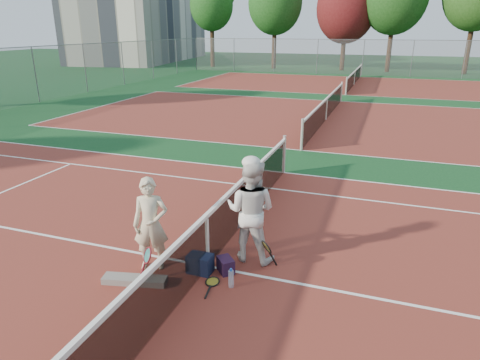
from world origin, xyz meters
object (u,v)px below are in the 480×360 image
net_main (207,241)px  racket_red (148,264)px  racket_black_held (266,255)px  sports_bag_purple (226,265)px  racket_spare (212,282)px  player_a (151,224)px  water_bottle (231,279)px  player_b (251,211)px  sports_bag_navy (200,264)px

net_main → racket_red: (-0.78, -0.68, -0.23)m
racket_black_held → net_main: bearing=-32.0°
sports_bag_purple → racket_spare: bearing=-103.2°
sports_bag_purple → racket_red: bearing=-151.2°
player_a → water_bottle: player_a is taller
racket_red → racket_spare: racket_red is taller
water_bottle → net_main: bearing=143.3°
player_b → sports_bag_navy: 1.26m
net_main → sports_bag_navy: (-0.05, -0.21, -0.35)m
player_a → player_b: (1.51, 0.86, 0.11)m
net_main → racket_spare: net_main is taller
net_main → sports_bag_navy: 0.41m
player_a → player_b: 1.74m
racket_black_held → player_b: bearing=-82.9°
player_b → sports_bag_navy: (-0.66, -0.75, -0.77)m
racket_red → water_bottle: racket_red is taller
net_main → water_bottle: bearing=-36.7°
player_b → racket_black_held: player_b is taller
racket_black_held → water_bottle: racket_black_held is taller
net_main → water_bottle: size_ratio=36.60×
racket_red → sports_bag_navy: 0.87m
water_bottle → racket_spare: bearing=177.6°
sports_bag_purple → player_a: bearing=-168.4°
sports_bag_navy → sports_bag_purple: bearing=20.3°
racket_black_held → water_bottle: 0.83m
net_main → racket_black_held: 1.05m
player_a → racket_red: bearing=-91.6°
sports_bag_navy → water_bottle: 0.70m
player_a → sports_bag_purple: size_ratio=5.13×
player_b → racket_black_held: size_ratio=3.43×
racket_black_held → sports_bag_purple: (-0.63, -0.33, -0.14)m
net_main → racket_red: 1.06m
racket_red → sports_bag_navy: size_ratio=1.36×
racket_spare → sports_bag_navy: size_ratio=1.44×
sports_bag_navy → water_bottle: (0.66, -0.24, -0.01)m
racket_red → water_bottle: (1.38, 0.23, -0.13)m
player_a → racket_black_held: size_ratio=3.02×
player_b → racket_red: bearing=43.4°
player_b → racket_black_held: (0.38, -0.26, -0.66)m
sports_bag_purple → water_bottle: size_ratio=1.07×
racket_red → racket_black_held: size_ratio=1.04×
net_main → water_bottle: net_main is taller
player_a → racket_spare: player_a is taller
player_b → sports_bag_purple: player_b is taller
racket_red → water_bottle: 1.41m
sports_bag_navy → net_main: bearing=75.7°
net_main → player_b: 0.92m
net_main → racket_black_held: (0.98, 0.28, -0.24)m
sports_bag_purple → water_bottle: bearing=-57.9°
player_a → net_main: bearing=-0.7°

